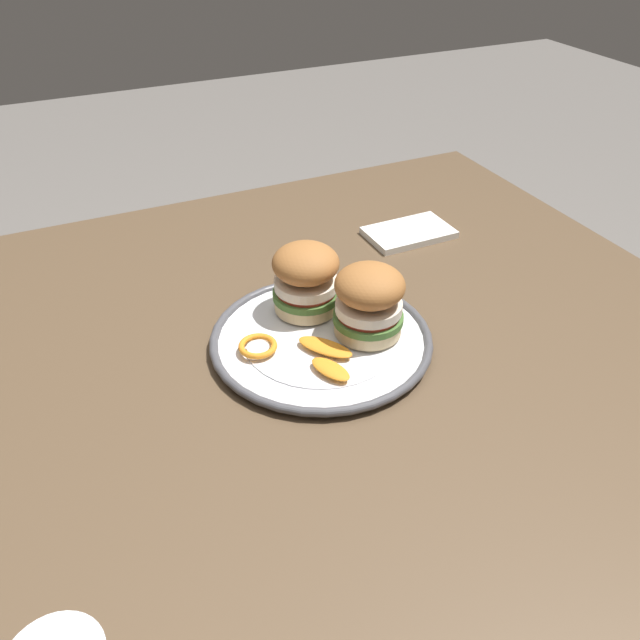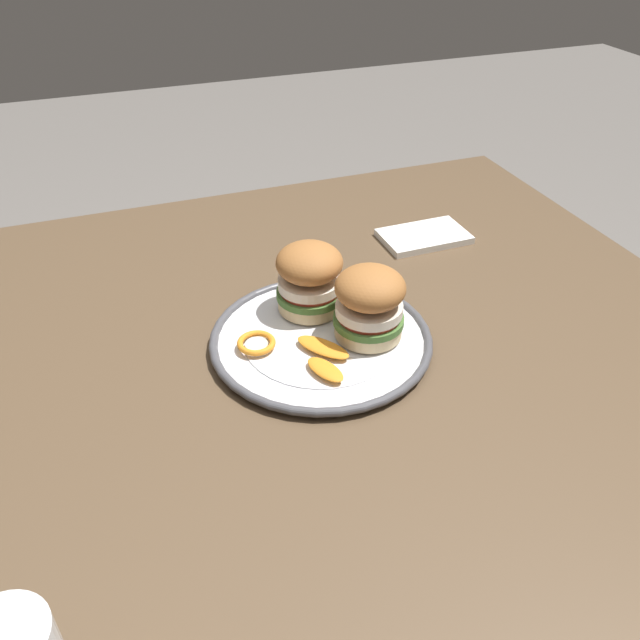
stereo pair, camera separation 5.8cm
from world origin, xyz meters
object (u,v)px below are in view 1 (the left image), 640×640
(dining_table, at_px, (337,394))
(sandwich_half_left, at_px, (306,278))
(dinner_plate, at_px, (320,338))
(sandwich_half_right, at_px, (369,300))

(dining_table, xyz_separation_m, sandwich_half_left, (0.02, -0.07, 0.17))
(dinner_plate, height_order, sandwich_half_right, sandwich_half_right)
(sandwich_half_right, bearing_deg, dining_table, -28.35)
(sandwich_half_left, xyz_separation_m, sandwich_half_right, (-0.05, 0.09, 0.00))
(dinner_plate, distance_m, sandwich_half_left, 0.09)
(dinner_plate, relative_size, sandwich_half_right, 2.31)
(dining_table, bearing_deg, sandwich_half_right, 151.65)
(sandwich_half_right, bearing_deg, dinner_plate, -20.22)
(dining_table, relative_size, dinner_plate, 3.66)
(dinner_plate, distance_m, sandwich_half_right, 0.09)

